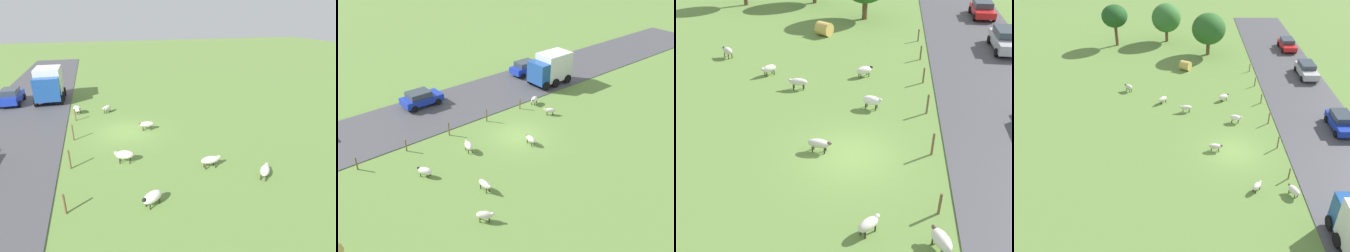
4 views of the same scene
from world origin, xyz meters
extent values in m
plane|color=olive|center=(0.00, 0.00, 0.00)|extent=(160.00, 160.00, 0.00)
ellipsoid|color=beige|center=(-1.63, 0.12, 0.49)|extent=(1.20, 0.58, 0.45)
ellipsoid|color=brown|center=(-1.09, 0.06, 0.59)|extent=(0.28, 0.21, 0.20)
cylinder|color=#2D2823|center=(-1.30, 0.21, 0.16)|extent=(0.07, 0.07, 0.32)
cylinder|color=#2D2823|center=(-1.33, -0.04, 0.16)|extent=(0.07, 0.07, 0.32)
cylinder|color=#2D2823|center=(-1.93, 0.28, 0.16)|extent=(0.07, 0.07, 0.32)
cylinder|color=#2D2823|center=(-1.96, 0.03, 0.16)|extent=(0.07, 0.07, 0.32)
ellipsoid|color=white|center=(0.72, 4.78, 0.56)|extent=(1.22, 0.80, 0.55)
ellipsoid|color=silver|center=(1.23, 4.66, 0.68)|extent=(0.30, 0.24, 0.20)
cylinder|color=#2D2823|center=(1.05, 4.86, 0.18)|extent=(0.07, 0.07, 0.35)
cylinder|color=#2D2823|center=(0.98, 4.56, 0.18)|extent=(0.07, 0.07, 0.35)
cylinder|color=#2D2823|center=(0.45, 5.01, 0.18)|extent=(0.07, 0.07, 0.35)
cylinder|color=#2D2823|center=(0.38, 4.71, 0.18)|extent=(0.07, 0.07, 0.35)
ellipsoid|color=white|center=(-0.06, 9.20, 0.49)|extent=(1.25, 1.04, 0.54)
ellipsoid|color=black|center=(0.40, 9.47, 0.61)|extent=(0.32, 0.29, 0.20)
cylinder|color=#2D2823|center=(0.13, 9.48, 0.14)|extent=(0.07, 0.07, 0.28)
cylinder|color=#2D2823|center=(0.28, 9.23, 0.14)|extent=(0.07, 0.07, 0.28)
cylinder|color=#2D2823|center=(-0.41, 9.17, 0.14)|extent=(0.07, 0.07, 0.28)
cylinder|color=#2D2823|center=(-0.26, 8.91, 0.14)|extent=(0.07, 0.07, 0.28)
ellipsoid|color=silver|center=(1.18, -4.92, 0.47)|extent=(0.99, 1.04, 0.45)
ellipsoid|color=silver|center=(1.49, -4.56, 0.57)|extent=(0.31, 0.31, 0.20)
cylinder|color=#2D2823|center=(1.26, -4.63, 0.15)|extent=(0.07, 0.07, 0.31)
cylinder|color=#2D2823|center=(1.45, -4.79, 0.15)|extent=(0.07, 0.07, 0.31)
cylinder|color=#2D2823|center=(0.90, -5.04, 0.15)|extent=(0.07, 0.07, 0.31)
cylinder|color=#2D2823|center=(1.09, -5.20, 0.15)|extent=(0.07, 0.07, 0.31)
ellipsoid|color=silver|center=(-6.66, 8.64, 0.50)|extent=(1.08, 1.12, 0.50)
ellipsoid|color=silver|center=(-7.00, 8.27, 0.61)|extent=(0.31, 0.31, 0.20)
cylinder|color=#2D2823|center=(-6.75, 8.34, 0.16)|extent=(0.07, 0.07, 0.32)
cylinder|color=#2D2823|center=(-6.96, 8.52, 0.16)|extent=(0.07, 0.07, 0.32)
cylinder|color=#2D2823|center=(-6.36, 8.77, 0.16)|extent=(0.07, 0.07, 0.32)
cylinder|color=#2D2823|center=(-6.57, 8.95, 0.16)|extent=(0.07, 0.07, 0.32)
ellipsoid|color=silver|center=(-4.15, 6.77, 0.53)|extent=(1.19, 0.50, 0.46)
ellipsoid|color=silver|center=(-4.71, 6.75, 0.63)|extent=(0.27, 0.19, 0.20)
cylinder|color=#2D2823|center=(-4.47, 6.63, 0.18)|extent=(0.07, 0.07, 0.36)
cylinder|color=#2D2823|center=(-4.48, 6.89, 0.18)|extent=(0.07, 0.07, 0.36)
cylinder|color=#2D2823|center=(-3.82, 6.66, 0.18)|extent=(0.07, 0.07, 0.36)
cylinder|color=#2D2823|center=(-3.83, 6.91, 0.18)|extent=(0.07, 0.07, 0.36)
ellipsoid|color=silver|center=(3.87, -5.38, 0.49)|extent=(1.00, 1.23, 0.56)
ellipsoid|color=brown|center=(3.63, -4.92, 0.61)|extent=(0.28, 0.31, 0.20)
cylinder|color=#2D2823|center=(3.60, -5.18, 0.14)|extent=(0.07, 0.07, 0.28)
cylinder|color=#2D2823|center=(3.87, -5.04, 0.14)|extent=(0.07, 0.07, 0.28)
cylinder|color=#2D2823|center=(4.15, -5.57, 0.14)|extent=(0.07, 0.07, 0.28)
ellipsoid|color=beige|center=(-10.70, 11.35, 0.57)|extent=(1.07, 0.97, 0.55)
ellipsoid|color=black|center=(-11.07, 11.60, 0.69)|extent=(0.32, 0.29, 0.20)
cylinder|color=#2D2823|center=(-11.00, 11.37, 0.18)|extent=(0.07, 0.07, 0.36)
cylinder|color=#2D2823|center=(-10.83, 11.62, 0.18)|extent=(0.07, 0.07, 0.36)
cylinder|color=#2D2823|center=(-10.58, 11.08, 0.18)|extent=(0.07, 0.07, 0.36)
cylinder|color=#2D2823|center=(-10.41, 11.33, 0.18)|extent=(0.07, 0.07, 0.36)
cylinder|color=tan|center=(-4.20, 17.32, 0.59)|extent=(1.67, 1.64, 1.17)
cylinder|color=brown|center=(-1.02, 22.57, 1.05)|extent=(0.51, 0.51, 2.10)
cylinder|color=brown|center=(3.97, -3.54, 0.54)|extent=(0.12, 0.12, 1.08)
cylinder|color=brown|center=(3.97, 0.54, 0.63)|extent=(0.12, 0.12, 1.26)
cylinder|color=brown|center=(3.97, 4.61, 0.62)|extent=(0.12, 0.12, 1.24)
cylinder|color=brown|center=(3.97, 8.69, 0.55)|extent=(0.12, 0.12, 1.10)
cylinder|color=brown|center=(3.97, 12.76, 0.55)|extent=(0.12, 0.12, 1.10)
cylinder|color=brown|center=(3.97, 16.84, 0.52)|extent=(0.12, 0.12, 1.03)
cube|color=red|center=(10.55, 24.47, 0.69)|extent=(1.90, 4.17, 0.61)
cube|color=#333D47|center=(10.55, 24.78, 1.27)|extent=(1.67, 2.29, 0.56)
cylinder|color=black|center=(11.50, 23.11, 0.38)|extent=(0.22, 0.64, 0.64)
cylinder|color=black|center=(9.60, 23.11, 0.38)|extent=(0.22, 0.64, 0.64)
cylinder|color=black|center=(11.50, 25.82, 0.38)|extent=(0.22, 0.64, 0.64)
cylinder|color=black|center=(9.60, 25.82, 0.38)|extent=(0.22, 0.64, 0.64)
cube|color=#B7B7BC|center=(10.76, 15.41, 0.76)|extent=(1.90, 4.48, 0.77)
cube|color=#333D47|center=(10.76, 15.75, 1.43)|extent=(1.67, 2.46, 0.56)
cylinder|color=black|center=(9.81, 13.96, 0.38)|extent=(0.22, 0.64, 0.64)
cylinder|color=black|center=(9.81, 16.87, 0.38)|extent=(0.22, 0.64, 0.64)
camera|label=1|loc=(2.06, 19.44, 8.57)|focal=28.34mm
camera|label=2|loc=(-22.24, 19.62, 17.47)|focal=42.31mm
camera|label=3|loc=(1.50, -15.33, 11.49)|focal=41.22mm
camera|label=4|loc=(-4.41, -25.04, 19.14)|focal=38.07mm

